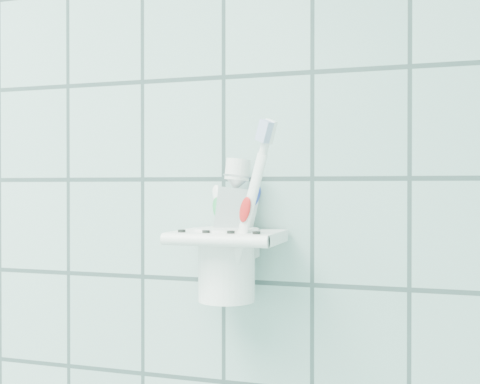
% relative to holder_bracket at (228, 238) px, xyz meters
% --- Properties ---
extents(holder_bracket, '(0.12, 0.10, 0.04)m').
position_rel_holder_bracket_xyz_m(holder_bracket, '(0.00, 0.00, 0.00)').
color(holder_bracket, white).
rests_on(holder_bracket, wall_back).
extents(cup, '(0.07, 0.07, 0.08)m').
position_rel_holder_bracket_xyz_m(cup, '(-0.00, 0.00, -0.03)').
color(cup, white).
rests_on(cup, holder_bracket).
extents(toothbrush_pink, '(0.07, 0.08, 0.20)m').
position_rel_holder_bracket_xyz_m(toothbrush_pink, '(0.01, 0.00, 0.04)').
color(toothbrush_pink, white).
rests_on(toothbrush_pink, cup).
extents(toothbrush_blue, '(0.04, 0.08, 0.22)m').
position_rel_holder_bracket_xyz_m(toothbrush_blue, '(0.00, 0.01, 0.05)').
color(toothbrush_blue, white).
rests_on(toothbrush_blue, cup).
extents(toothbrush_orange, '(0.07, 0.05, 0.19)m').
position_rel_holder_bracket_xyz_m(toothbrush_orange, '(0.00, -0.01, 0.04)').
color(toothbrush_orange, white).
rests_on(toothbrush_orange, cup).
extents(toothpaste_tube, '(0.05, 0.04, 0.15)m').
position_rel_holder_bracket_xyz_m(toothpaste_tube, '(-0.01, 0.01, 0.03)').
color(toothpaste_tube, silver).
rests_on(toothpaste_tube, cup).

